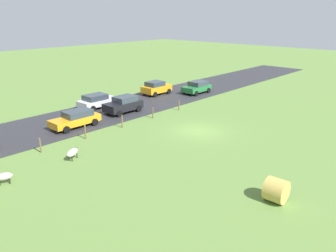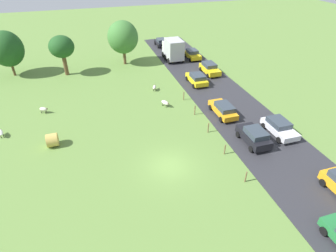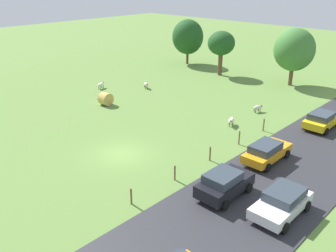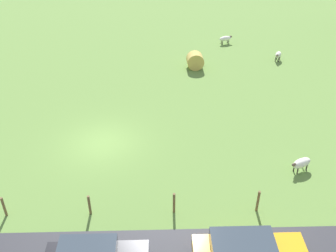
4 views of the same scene
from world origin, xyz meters
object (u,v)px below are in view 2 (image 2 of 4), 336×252
Objects in this scene: hay_bale_0 at (52,140)px; tree_2 at (62,47)px; tree_1 at (7,49)px; car_2 at (254,136)px; sheep_3 at (165,103)px; sheep_1 at (43,109)px; car_3 at (197,79)px; car_6 at (161,42)px; tree_0 at (123,37)px; car_7 at (210,68)px; sheep_0 at (154,87)px; car_1 at (193,54)px; sheep_2 at (1,132)px; truck_0 at (173,49)px; car_0 at (279,127)px; car_8 at (223,109)px.

tree_2 reaches higher than hay_bale_0.
car_2 is (25.95, -26.39, -3.22)m from tree_1.
sheep_1 is at bearing 169.52° from sheep_3.
car_6 is (-0.10, 18.85, -0.02)m from car_3.
sheep_3 is at bearing -81.92° from tree_0.
car_7 is (11.98, -8.23, -3.58)m from tree_0.
sheep_1 reaches higher than sheep_0.
car_3 reaches higher than hay_bale_0.
sheep_0 is 16.22m from car_2.
sheep_3 is 17.91m from car_1.
tree_2 is at bearing 66.82° from sheep_2.
hay_bale_0 is at bearing -133.67° from truck_0.
car_2 is at bearing -71.77° from tree_0.
truck_0 is at bearing 34.40° from sheep_2.
car_0 is (21.69, -23.54, -3.49)m from tree_2.
car_7 is (3.47, -15.85, 0.06)m from car_6.
sheep_0 is at bearing -108.26° from car_6.
hay_bale_0 is 21.63m from car_3.
tree_1 is at bearing 177.67° from car_1.
car_1 is 9.40m from car_6.
truck_0 is at bearing -5.32° from tree_0.
car_6 reaches higher than sheep_0.
car_6 is at bearing 102.34° from car_7.
hay_bale_0 is at bearing -124.12° from car_6.
sheep_3 is 7.20m from car_8.
sheep_1 is 0.85× the size of sheep_3.
sheep_1 and sheep_3 have the same top height.
sheep_1 is 0.26× the size of car_3.
tree_0 is 11.99m from car_6.
car_1 is 7.06m from car_7.
sheep_0 is 15.97m from hay_bale_0.
tree_0 is at bearing 108.23° from car_2.
car_3 reaches higher than car_0.
car_6 is (6.19, 23.96, 0.31)m from sheep_3.
car_1 is at bearing 72.19° from car_3.
car_8 reaches higher than sheep_1.
sheep_0 is 0.27× the size of car_0.
tree_1 reaches higher than car_7.
sheep_3 is 0.30× the size of car_7.
car_7 is at bearing -16.02° from tree_2.
sheep_0 is 0.26× the size of car_7.
tree_2 reaches higher than sheep_3.
sheep_2 is 6.26m from hay_bale_0.
sheep_2 is 0.30× the size of car_7.
car_7 is at bearing 79.71° from car_2.
car_6 is at bearing 71.74° from sheep_0.
car_2 is at bearing -15.90° from hay_bale_0.
sheep_1 is 0.28× the size of car_2.
sheep_0 is at bearing -38.97° from tree_2.
tree_1 is 30.56m from car_7.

